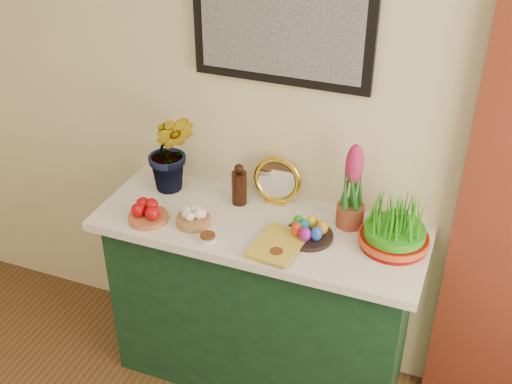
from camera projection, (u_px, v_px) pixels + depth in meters
sideboard at (260, 306)px, 2.94m from camera, size 1.30×0.45×0.85m
tablecloth at (260, 226)px, 2.71m from camera, size 1.40×0.55×0.04m
hyacinth_green at (170, 139)px, 2.79m from camera, size 0.30×0.27×0.51m
apple_bowl at (148, 213)px, 2.69m from camera, size 0.22×0.22×0.09m
garlic_basket at (193, 218)px, 2.67m from camera, size 0.17×0.17×0.08m
vinegar_cruet at (239, 186)px, 2.78m from camera, size 0.07×0.07×0.19m
mirror at (277, 181)px, 2.78m from camera, size 0.22×0.06×0.22m
book at (257, 238)px, 2.57m from camera, size 0.19×0.26×0.03m
spice_dish_left at (208, 238)px, 2.58m from camera, size 0.08×0.08×0.03m
spice_dish_right at (276, 254)px, 2.49m from camera, size 0.06×0.06×0.03m
egg_plate at (308, 231)px, 2.58m from camera, size 0.23×0.23×0.08m
hyacinth_pink at (352, 190)px, 2.59m from camera, size 0.12×0.12×0.38m
wheatgrass_sabzeh at (396, 225)px, 2.51m from camera, size 0.28×0.28×0.23m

